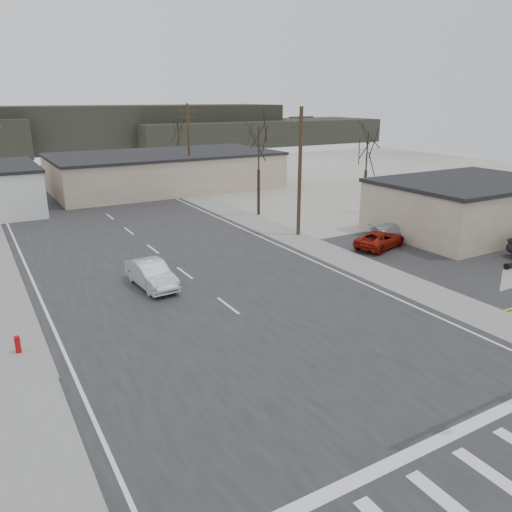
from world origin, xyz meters
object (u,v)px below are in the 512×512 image
(sedan_crossing, at_px, (151,274))
(car_parked_red, at_px, (380,239))
(car_parked_silver, at_px, (397,231))
(car_far_a, at_px, (115,180))
(car_far_b, at_px, (41,169))
(fire_hydrant, at_px, (18,344))

(sedan_crossing, bearing_deg, car_parked_red, -6.92)
(sedan_crossing, relative_size, car_parked_silver, 1.04)
(sedan_crossing, bearing_deg, car_far_a, 73.93)
(car_parked_red, relative_size, car_parked_silver, 1.02)
(car_far_b, bearing_deg, car_parked_red, -92.88)
(car_far_b, relative_size, car_parked_silver, 0.81)
(sedan_crossing, distance_m, car_parked_red, 17.16)
(fire_hydrant, bearing_deg, car_far_b, 81.16)
(fire_hydrant, height_order, car_parked_red, car_parked_red)
(fire_hydrant, distance_m, car_far_a, 43.34)
(car_far_a, bearing_deg, fire_hydrant, 78.97)
(sedan_crossing, xyz_separation_m, car_parked_red, (17.14, -0.83, -0.14))
(car_parked_silver, bearing_deg, car_far_b, 32.52)
(car_far_a, bearing_deg, sedan_crossing, 87.60)
(car_far_b, height_order, car_parked_silver, car_parked_silver)
(fire_hydrant, bearing_deg, car_far_a, 69.46)
(sedan_crossing, distance_m, car_far_b, 51.70)
(sedan_crossing, bearing_deg, fire_hydrant, -152.23)
(car_far_a, height_order, car_parked_silver, car_far_a)
(fire_hydrant, xyz_separation_m, car_far_a, (15.20, 40.59, 0.35))
(fire_hydrant, bearing_deg, car_parked_red, 9.03)
(car_far_a, height_order, car_parked_red, car_far_a)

